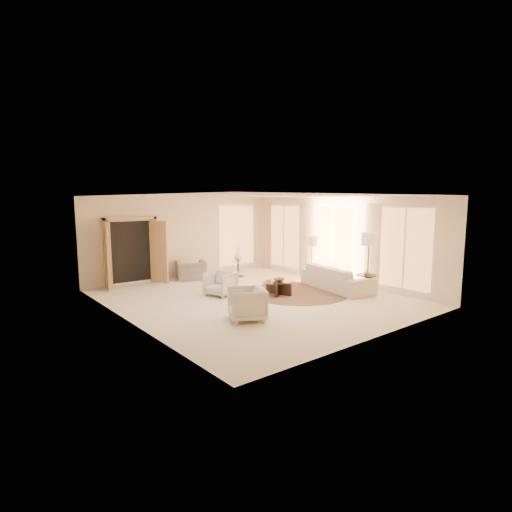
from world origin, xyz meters
TOP-DOWN VIEW (x-y plane):
  - room at (0.00, 0.00)m, footprint 7.04×8.04m
  - windows_right at (3.45, 0.10)m, footprint 0.10×6.40m
  - window_back_corner at (2.30, 3.95)m, footprint 1.70×0.10m
  - curtains_right at (3.40, 1.00)m, footprint 0.06×5.20m
  - french_doors at (-1.90, 3.82)m, footprint 1.95×0.66m
  - area_rug at (1.38, -0.29)m, footprint 3.65×3.65m
  - sofa at (2.65, -0.69)m, footprint 1.40×2.59m
  - armchair_left at (-0.53, 0.86)m, footprint 0.89×0.92m
  - armchair_right at (-1.36, -1.49)m, footprint 1.02×1.04m
  - accent_chair at (-0.05, 3.40)m, footprint 1.12×0.92m
  - coffee_table at (0.81, -0.12)m, footprint 1.36×1.36m
  - end_table at (2.90, -1.58)m, footprint 0.59×0.59m
  - side_table at (1.53, 2.85)m, footprint 0.49×0.49m
  - floor_lamp_near at (2.90, 0.59)m, footprint 0.37×0.37m
  - floor_lamp_far at (2.90, -1.62)m, footprint 0.43×0.43m
  - bowl at (0.81, -0.12)m, footprint 0.39×0.39m
  - end_vase at (2.90, -1.58)m, footprint 0.20×0.20m
  - side_vase at (1.53, 2.85)m, footprint 0.34×0.34m

SIDE VIEW (x-z plane):
  - area_rug at x=1.38m, z-range 0.00..0.01m
  - coffee_table at x=0.81m, z-range 0.05..0.45m
  - side_table at x=1.53m, z-range 0.06..0.63m
  - sofa at x=2.65m, z-range 0.00..0.72m
  - armchair_left at x=-0.53m, z-range 0.00..0.76m
  - end_table at x=2.90m, z-range 0.10..0.66m
  - armchair_right at x=-1.36m, z-range 0.00..0.82m
  - accent_chair at x=-0.05m, z-range 0.00..0.84m
  - bowl at x=0.81m, z-range 0.40..0.48m
  - end_vase at x=2.90m, z-range 0.55..0.71m
  - side_vase at x=1.53m, z-range 0.57..0.84m
  - french_doors at x=-1.90m, z-range -0.01..2.15m
  - floor_lamp_near at x=2.90m, z-range 0.53..2.06m
  - curtains_right at x=3.40m, z-range 0.00..2.60m
  - windows_right at x=3.45m, z-range 0.15..2.55m
  - window_back_corner at x=2.30m, z-range 0.15..2.55m
  - room at x=0.00m, z-range -0.02..2.81m
  - floor_lamp_far at x=2.90m, z-range 0.62..2.39m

